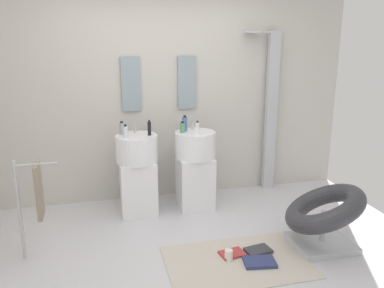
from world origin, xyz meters
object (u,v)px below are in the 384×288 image
object	(u,v)px
pedestal_sink_left	(138,172)
shower_column	(270,109)
magazine_red	(232,254)
lounge_chair	(324,213)
magazine_charcoal	(258,250)
soap_bottle_white	(197,128)
magazine_navy	(260,262)
soap_bottle_grey	(122,129)
soap_bottle_clear	(125,132)
soap_bottle_green	(182,128)
towel_rack	(36,194)
soap_bottle_black	(149,128)
pedestal_sink_right	(195,167)
coffee_mug	(229,255)
soap_bottle_blue	(185,124)

from	to	relation	value
pedestal_sink_left	shower_column	distance (m)	1.89
pedestal_sink_left	magazine_red	distance (m)	1.46
lounge_chair	magazine_charcoal	xyz separation A→B (m)	(-0.65, 0.02, -0.32)
lounge_chair	soap_bottle_white	bearing A→B (deg)	132.15
magazine_navy	soap_bottle_grey	distance (m)	2.04
soap_bottle_clear	magazine_red	bearing A→B (deg)	-51.67
magazine_red	soap_bottle_green	size ratio (longest dim) A/B	1.72
pedestal_sink_left	magazine_navy	world-z (taller)	pedestal_sink_left
towel_rack	soap_bottle_white	size ratio (longest dim) A/B	6.03
lounge_chair	magazine_navy	xyz separation A→B (m)	(-0.72, -0.17, -0.32)
shower_column	magazine_red	xyz separation A→B (m)	(-1.02, -1.54, -1.06)
magazine_navy	soap_bottle_black	xyz separation A→B (m)	(-0.78, 1.34, 0.97)
pedestal_sink_right	lounge_chair	distance (m)	1.55
coffee_mug	soap_bottle_green	xyz separation A→B (m)	(-0.15, 1.25, 0.92)
magazine_charcoal	towel_rack	bearing A→B (deg)	158.37
lounge_chair	soap_bottle_blue	distance (m)	1.80
soap_bottle_clear	soap_bottle_blue	xyz separation A→B (m)	(0.69, 0.16, 0.02)
magazine_charcoal	soap_bottle_black	bearing A→B (deg)	116.71
shower_column	soap_bottle_black	bearing A→B (deg)	-166.14
shower_column	magazine_red	distance (m)	2.13
coffee_mug	soap_bottle_black	bearing A→B (deg)	113.75
lounge_chair	magazine_red	distance (m)	0.96
soap_bottle_clear	soap_bottle_blue	size ratio (longest dim) A/B	0.80
towel_rack	magazine_red	bearing A→B (deg)	-13.32
magazine_red	pedestal_sink_left	bearing A→B (deg)	112.49
magazine_red	soap_bottle_black	size ratio (longest dim) A/B	1.32
soap_bottle_white	pedestal_sink_left	bearing A→B (deg)	168.92
coffee_mug	soap_bottle_green	world-z (taller)	soap_bottle_green
soap_bottle_white	coffee_mug	bearing A→B (deg)	-89.49
pedestal_sink_left	magazine_charcoal	distance (m)	1.61
soap_bottle_clear	soap_bottle_white	bearing A→B (deg)	-3.36
coffee_mug	magazine_navy	bearing A→B (deg)	-27.99
towel_rack	soap_bottle_blue	size ratio (longest dim) A/B	5.20
shower_column	soap_bottle_green	world-z (taller)	shower_column
soap_bottle_grey	soap_bottle_clear	bearing A→B (deg)	-79.83
soap_bottle_white	soap_bottle_green	size ratio (longest dim) A/B	1.20
shower_column	magazine_charcoal	world-z (taller)	shower_column
magazine_navy	magazine_red	xyz separation A→B (m)	(-0.19, 0.20, -0.01)
pedestal_sink_left	soap_bottle_grey	world-z (taller)	soap_bottle_grey
soap_bottle_grey	soap_bottle_blue	distance (m)	0.72
soap_bottle_blue	magazine_navy	bearing A→B (deg)	-76.30
soap_bottle_white	soap_bottle_clear	xyz separation A→B (m)	(-0.79, 0.05, -0.01)
lounge_chair	towel_rack	xyz separation A→B (m)	(-2.63, 0.44, 0.28)
pedestal_sink_left	magazine_navy	size ratio (longest dim) A/B	3.63
lounge_chair	coffee_mug	world-z (taller)	lounge_chair
soap_bottle_grey	soap_bottle_white	bearing A→B (deg)	-13.85
towel_rack	soap_bottle_black	xyz separation A→B (m)	(1.13, 0.73, 0.37)
magazine_charcoal	coffee_mug	world-z (taller)	coffee_mug
soap_bottle_blue	soap_bottle_black	bearing A→B (deg)	-165.55
soap_bottle_clear	soap_bottle_blue	bearing A→B (deg)	13.29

